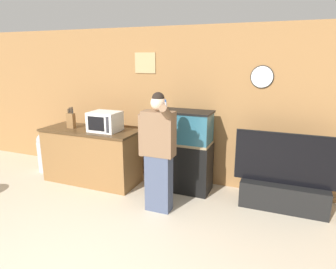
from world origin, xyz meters
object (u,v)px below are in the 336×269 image
(microwave, at_px, (105,121))
(trash_bin, at_px, (45,152))
(knife_block, at_px, (71,120))
(aquarium_on_stand, at_px, (185,151))
(tv_on_stand, at_px, (284,187))
(person_standing, at_px, (158,151))
(counter_island, at_px, (92,155))

(microwave, xyz_separation_m, trash_bin, (-1.42, 0.07, -0.71))
(knife_block, bearing_deg, microwave, 3.25)
(knife_block, relative_size, trash_bin, 0.49)
(aquarium_on_stand, bearing_deg, microwave, -168.20)
(tv_on_stand, distance_m, person_standing, 1.87)
(microwave, height_order, tv_on_stand, microwave)
(microwave, bearing_deg, tv_on_stand, 4.17)
(tv_on_stand, xyz_separation_m, trash_bin, (-4.23, -0.14, 0.06))
(trash_bin, bearing_deg, counter_island, -3.18)
(microwave, distance_m, trash_bin, 1.59)
(counter_island, relative_size, tv_on_stand, 1.17)
(aquarium_on_stand, bearing_deg, knife_block, -171.03)
(tv_on_stand, relative_size, trash_bin, 1.93)
(knife_block, distance_m, aquarium_on_stand, 2.03)
(microwave, height_order, person_standing, person_standing)
(knife_block, relative_size, person_standing, 0.22)
(counter_island, relative_size, trash_bin, 2.25)
(microwave, bearing_deg, knife_block, -176.75)
(knife_block, distance_m, tv_on_stand, 3.56)
(counter_island, xyz_separation_m, tv_on_stand, (3.12, 0.20, -0.14))
(knife_block, height_order, person_standing, person_standing)
(microwave, relative_size, person_standing, 0.29)
(tv_on_stand, bearing_deg, aquarium_on_stand, 177.41)
(counter_island, xyz_separation_m, microwave, (0.31, -0.00, 0.62))
(person_standing, bearing_deg, aquarium_on_stand, 80.22)
(counter_island, xyz_separation_m, trash_bin, (-1.11, 0.06, -0.09))
(counter_island, height_order, aquarium_on_stand, aquarium_on_stand)
(tv_on_stand, bearing_deg, person_standing, -156.57)
(microwave, relative_size, aquarium_on_stand, 0.37)
(tv_on_stand, bearing_deg, knife_block, -176.01)
(trash_bin, bearing_deg, tv_on_stand, 1.88)
(person_standing, bearing_deg, knife_block, 165.66)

